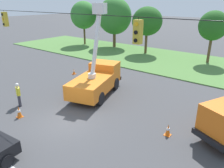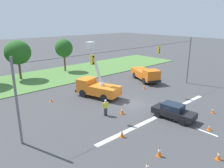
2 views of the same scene
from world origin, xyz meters
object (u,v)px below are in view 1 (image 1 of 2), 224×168
object	(u,v)px
tree_west	(114,16)
traffic_cone_far_right	(168,130)
tree_east	(213,26)
utility_truck_bucket_lift	(97,78)
traffic_cone_near_bucket	(74,72)
tree_centre	(147,21)
traffic_cone_foreground_right	(19,112)
tree_far_west	(84,15)
road_worker	(18,93)

from	to	relation	value
tree_west	traffic_cone_far_right	size ratio (longest dim) A/B	10.81
tree_east	utility_truck_bucket_lift	distance (m)	16.41
tree_east	traffic_cone_near_bucket	bearing A→B (deg)	-126.59
tree_west	tree_centre	xyz separation A→B (m)	(6.39, -0.90, -0.39)
tree_east	traffic_cone_foreground_right	xyz separation A→B (m)	(-5.84, -21.60, -4.07)
tree_east	traffic_cone_foreground_right	distance (m)	22.74
tree_centre	traffic_cone_far_right	bearing A→B (deg)	-56.71
traffic_cone_near_bucket	traffic_cone_far_right	xyz separation A→B (m)	(12.50, -4.37, 0.07)
tree_far_west	tree_east	world-z (taller)	tree_far_west
utility_truck_bucket_lift	traffic_cone_foreground_right	size ratio (longest dim) A/B	8.71
tree_centre	tree_east	xyz separation A→B (m)	(8.63, 0.19, -0.07)
tree_far_west	utility_truck_bucket_lift	xyz separation A→B (m)	(16.03, -14.83, -3.59)
tree_centre	tree_far_west	bearing A→B (deg)	-177.73
traffic_cone_near_bucket	tree_far_west	bearing A→B (deg)	130.61
tree_east	traffic_cone_far_right	distance (m)	18.20
utility_truck_bucket_lift	tree_east	bearing A→B (deg)	74.02
tree_far_west	traffic_cone_foreground_right	world-z (taller)	tree_far_west
traffic_cone_foreground_right	traffic_cone_far_right	world-z (taller)	traffic_cone_foreground_right
traffic_cone_far_right	tree_far_west	bearing A→B (deg)	144.01
traffic_cone_near_bucket	tree_centre	bearing A→B (deg)	85.02
tree_west	tree_far_west	bearing A→B (deg)	-165.85
traffic_cone_foreground_right	traffic_cone_near_bucket	world-z (taller)	traffic_cone_foreground_right
traffic_cone_far_right	traffic_cone_foreground_right	bearing A→B (deg)	-154.57
traffic_cone_far_right	road_worker	bearing A→B (deg)	-162.75
tree_east	traffic_cone_near_bucket	distance (m)	16.90
traffic_cone_far_right	tree_west	bearing A→B (deg)	134.27
tree_centre	utility_truck_bucket_lift	bearing A→B (deg)	-74.66
tree_west	tree_centre	bearing A→B (deg)	-8.05
tree_east	road_worker	world-z (taller)	tree_east
tree_west	tree_centre	distance (m)	6.47
tree_centre	tree_east	world-z (taller)	tree_centre
tree_far_west	traffic_cone_far_right	bearing A→B (deg)	-35.99
tree_centre	traffic_cone_near_bucket	size ratio (longest dim) A/B	10.85
tree_centre	traffic_cone_far_right	world-z (taller)	tree_centre
tree_west	traffic_cone_far_right	bearing A→B (deg)	-45.73
traffic_cone_foreground_right	road_worker	bearing A→B (deg)	148.66
utility_truck_bucket_lift	traffic_cone_near_bucket	size ratio (longest dim) A/B	11.75
tree_far_west	tree_centre	distance (m)	11.85
tree_centre	tree_east	bearing A→B (deg)	1.27
traffic_cone_foreground_right	tree_west	bearing A→B (deg)	112.38
road_worker	tree_far_west	bearing A→B (deg)	123.20
traffic_cone_foreground_right	traffic_cone_far_right	size ratio (longest dim) A/B	1.13
tree_far_west	traffic_cone_far_right	xyz separation A→B (m)	(23.21, -16.86, -4.60)
tree_far_west	traffic_cone_near_bucket	world-z (taller)	tree_far_west
traffic_cone_near_bucket	utility_truck_bucket_lift	bearing A→B (deg)	-23.74
tree_west	traffic_cone_near_bucket	size ratio (longest dim) A/B	12.89
tree_west	traffic_cone_far_right	distance (m)	25.86
tree_far_west	tree_west	world-z (taller)	tree_west
tree_centre	road_worker	world-z (taller)	tree_centre
road_worker	traffic_cone_near_bucket	world-z (taller)	road_worker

